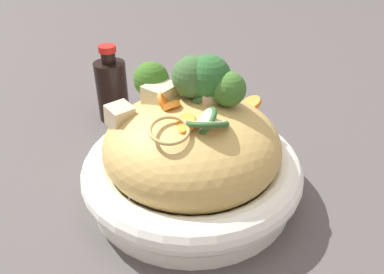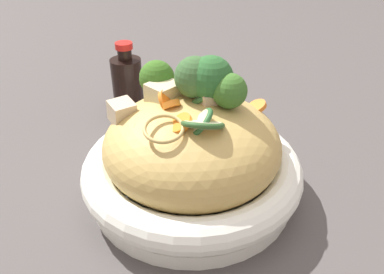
% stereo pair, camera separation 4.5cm
% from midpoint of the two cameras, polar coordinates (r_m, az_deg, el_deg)
% --- Properties ---
extents(ground_plane, '(3.00, 3.00, 0.00)m').
position_cam_midpoint_polar(ground_plane, '(0.50, -2.61, -8.07)').
color(ground_plane, '#4A4645').
extents(serving_bowl, '(0.27, 0.27, 0.06)m').
position_cam_midpoint_polar(serving_bowl, '(0.48, -2.69, -5.35)').
color(serving_bowl, white).
rests_on(serving_bowl, ground_plane).
extents(noodle_heap, '(0.21, 0.21, 0.11)m').
position_cam_midpoint_polar(noodle_heap, '(0.45, -2.84, -1.21)').
color(noodle_heap, tan).
rests_on(noodle_heap, serving_bowl).
extents(broccoli_florets, '(0.10, 0.13, 0.07)m').
position_cam_midpoint_polar(broccoli_florets, '(0.44, -2.56, 8.22)').
color(broccoli_florets, '#8FB575').
rests_on(broccoli_florets, serving_bowl).
extents(carrot_coins, '(0.14, 0.10, 0.04)m').
position_cam_midpoint_polar(carrot_coins, '(0.45, -0.89, 5.24)').
color(carrot_coins, orange).
rests_on(carrot_coins, serving_bowl).
extents(zucchini_slices, '(0.08, 0.10, 0.03)m').
position_cam_midpoint_polar(zucchini_slices, '(0.41, -1.13, 3.27)').
color(zucchini_slices, beige).
rests_on(zucchini_slices, serving_bowl).
extents(chicken_chunks, '(0.12, 0.07, 0.04)m').
position_cam_midpoint_polar(chicken_chunks, '(0.45, -8.13, 5.14)').
color(chicken_chunks, beige).
rests_on(chicken_chunks, serving_bowl).
extents(soy_sauce_bottle, '(0.05, 0.05, 0.13)m').
position_cam_midpoint_polar(soy_sauce_bottle, '(0.65, -13.73, 6.87)').
color(soy_sauce_bottle, black).
rests_on(soy_sauce_bottle, ground_plane).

